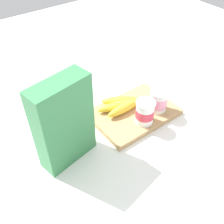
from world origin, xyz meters
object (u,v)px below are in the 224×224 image
yogurt_cup_front (158,101)px  cutting_board (134,113)px  yogurt_cup_back (145,112)px  cereal_box (64,123)px  banana_bunch (122,104)px

yogurt_cup_front → cutting_board: bearing=-32.0°
yogurt_cup_back → cereal_box: bearing=-8.7°
yogurt_cup_front → yogurt_cup_back: 0.09m
yogurt_cup_back → banana_bunch: 0.11m
cereal_box → banana_bunch: bearing=-176.8°
cereal_box → banana_bunch: size_ratio=1.60×
cutting_board → yogurt_cup_front: 0.10m
cutting_board → banana_bunch: bearing=-57.4°
yogurt_cup_front → yogurt_cup_back: bearing=12.4°
yogurt_cup_front → yogurt_cup_back: size_ratio=0.95×
banana_bunch → yogurt_cup_back: bearing=99.2°
cutting_board → cereal_box: (0.30, 0.02, 0.14)m
cereal_box → banana_bunch: (-0.27, -0.06, -0.11)m
cutting_board → banana_bunch: size_ratio=1.70×
cereal_box → yogurt_cup_front: size_ratio=3.43×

